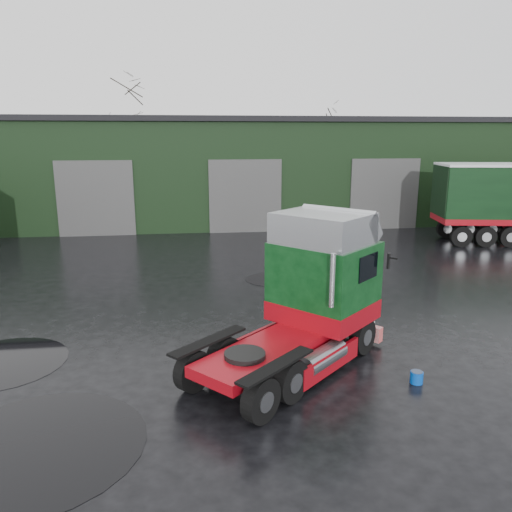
{
  "coord_description": "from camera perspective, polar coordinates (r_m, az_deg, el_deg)",
  "views": [
    {
      "loc": [
        -1.01,
        -13.37,
        5.27
      ],
      "look_at": [
        0.91,
        1.22,
        1.7
      ],
      "focal_mm": 35.0,
      "sensor_mm": 36.0,
      "label": 1
    }
  ],
  "objects": [
    {
      "name": "warehouse",
      "position": [
        33.57,
        -2.39,
        10.0
      ],
      "size": [
        32.4,
        12.4,
        6.3
      ],
      "color": "black",
      "rests_on": "ground"
    },
    {
      "name": "ground",
      "position": [
        14.41,
        -2.99,
        -7.84
      ],
      "size": [
        100.0,
        100.0,
        0.0
      ],
      "primitive_type": "plane",
      "color": "black"
    },
    {
      "name": "wash_bucket",
      "position": [
        11.73,
        17.87,
        -13.06
      ],
      "size": [
        0.29,
        0.29,
        0.26
      ],
      "primitive_type": "cylinder",
      "rotation": [
        0.0,
        0.0,
        -0.04
      ],
      "color": "#0842B1",
      "rests_on": "ground"
    },
    {
      "name": "tree_back_b",
      "position": [
        44.77,
        6.86,
        11.58
      ],
      "size": [
        4.4,
        4.4,
        7.5
      ],
      "primitive_type": null,
      "color": "black",
      "rests_on": "ground"
    },
    {
      "name": "hero_tractor",
      "position": [
        11.13,
        3.36,
        -4.73
      ],
      "size": [
        5.81,
        5.63,
        3.53
      ],
      "primitive_type": null,
      "rotation": [
        0.0,
        0.0,
        -0.83
      ],
      "color": "#0B3714",
      "rests_on": "ground"
    },
    {
      "name": "tree_back_a",
      "position": [
        43.66,
        -14.43,
        12.52
      ],
      "size": [
        4.4,
        4.4,
        9.5
      ],
      "primitive_type": null,
      "color": "black",
      "rests_on": "ground"
    },
    {
      "name": "puddle_0",
      "position": [
        10.02,
        -23.7,
        -19.34
      ],
      "size": [
        3.74,
        3.74,
        0.01
      ],
      "primitive_type": "cylinder",
      "color": "black",
      "rests_on": "ground"
    },
    {
      "name": "puddle_1",
      "position": [
        18.74,
        1.53,
        -2.7
      ],
      "size": [
        1.8,
        1.8,
        0.01
      ],
      "primitive_type": "cylinder",
      "color": "black",
      "rests_on": "ground"
    },
    {
      "name": "puddle_2",
      "position": [
        13.56,
        -27.05,
        -10.79
      ],
      "size": [
        3.01,
        3.01,
        0.01
      ],
      "primitive_type": "cylinder",
      "color": "black",
      "rests_on": "ground"
    }
  ]
}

